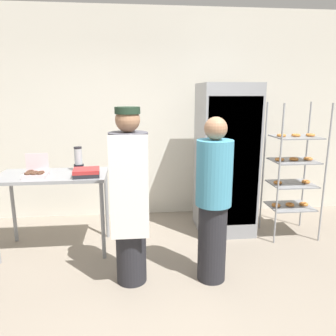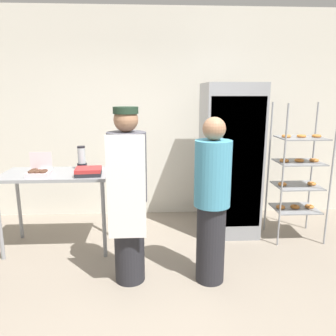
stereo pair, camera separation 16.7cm
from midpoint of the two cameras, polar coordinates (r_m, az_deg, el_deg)
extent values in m
plane|color=gray|center=(3.15, 2.76, -22.57)|extent=(14.00, 14.00, 0.00)
cube|color=silver|center=(4.91, 0.16, 9.12)|extent=(6.40, 0.12, 3.00)
cube|color=gray|center=(4.36, 11.71, 1.39)|extent=(0.71, 0.72, 1.95)
cube|color=gray|center=(4.02, 12.97, 0.66)|extent=(0.65, 0.02, 1.60)
cylinder|color=silver|center=(3.94, 10.38, 0.96)|extent=(0.02, 0.02, 0.96)
cylinder|color=#93969B|center=(4.09, 20.46, -1.59)|extent=(0.02, 0.02, 1.72)
cylinder|color=#93969B|center=(4.36, 27.55, -1.40)|extent=(0.02, 0.02, 1.72)
cylinder|color=#93969B|center=(4.52, 18.09, -0.09)|extent=(0.02, 0.02, 1.72)
cylinder|color=#93969B|center=(4.76, 24.69, 0.00)|extent=(0.02, 0.02, 1.72)
cube|color=gray|center=(4.55, 22.21, -6.55)|extent=(0.54, 0.44, 0.01)
torus|color=orange|center=(4.46, 20.03, -6.40)|extent=(0.11, 0.11, 0.03)
torus|color=orange|center=(4.54, 22.24, -6.27)|extent=(0.11, 0.11, 0.03)
torus|color=orange|center=(4.62, 24.37, -6.12)|extent=(0.11, 0.11, 0.03)
cube|color=gray|center=(4.46, 22.54, -2.88)|extent=(0.54, 0.44, 0.01)
torus|color=orange|center=(4.38, 20.34, -2.65)|extent=(0.10, 0.10, 0.04)
torus|color=orange|center=(4.54, 24.72, -2.49)|extent=(0.10, 0.10, 0.04)
cube|color=gray|center=(4.39, 22.88, 0.93)|extent=(0.54, 0.44, 0.01)
torus|color=orange|center=(4.31, 20.65, 1.22)|extent=(0.11, 0.11, 0.03)
torus|color=orange|center=(4.39, 22.91, 1.23)|extent=(0.11, 0.11, 0.03)
torus|color=orange|center=(4.48, 25.09, 1.23)|extent=(0.11, 0.11, 0.03)
cube|color=gray|center=(4.35, 23.23, 4.84)|extent=(0.54, 0.44, 0.01)
torus|color=orange|center=(4.26, 20.97, 5.20)|extent=(0.11, 0.11, 0.03)
torus|color=orange|center=(4.34, 23.26, 5.14)|extent=(0.11, 0.11, 0.03)
torus|color=orange|center=(4.43, 25.46, 5.07)|extent=(0.11, 0.11, 0.03)
cube|color=gray|center=(3.98, -17.81, -1.05)|extent=(1.22, 0.64, 0.04)
cylinder|color=gray|center=(3.75, -9.84, -8.89)|extent=(0.04, 0.04, 0.89)
cylinder|color=gray|center=(4.53, -23.55, -5.92)|extent=(0.04, 0.04, 0.89)
cylinder|color=gray|center=(4.27, -8.98, -6.10)|extent=(0.04, 0.04, 0.89)
cube|color=silver|center=(3.87, -20.42, -0.96)|extent=(0.25, 0.20, 0.05)
cube|color=silver|center=(3.94, -20.12, 1.18)|extent=(0.24, 0.01, 0.20)
torus|color=#513323|center=(3.84, -21.56, -0.63)|extent=(0.08, 0.08, 0.02)
torus|color=#513323|center=(3.82, -20.68, -0.62)|extent=(0.08, 0.08, 0.02)
torus|color=#513323|center=(3.80, -19.78, -0.61)|extent=(0.08, 0.08, 0.02)
torus|color=#513323|center=(3.88, -21.33, -0.45)|extent=(0.08, 0.08, 0.02)
torus|color=#513323|center=(3.86, -20.46, -0.44)|extent=(0.08, 0.08, 0.02)
torus|color=#513323|center=(3.85, -19.57, -0.44)|extent=(0.08, 0.08, 0.02)
torus|color=#513323|center=(3.93, -21.11, -0.28)|extent=(0.08, 0.08, 0.02)
cylinder|color=black|center=(4.03, -13.57, 0.24)|extent=(0.11, 0.11, 0.08)
cylinder|color=#B2BCC1|center=(4.01, -13.67, 2.11)|extent=(0.09, 0.09, 0.19)
cylinder|color=black|center=(3.99, -13.75, 3.57)|extent=(0.09, 0.09, 0.02)
cube|color=#232328|center=(3.76, -12.44, -0.91)|extent=(0.30, 0.28, 0.04)
cube|color=#B72D2D|center=(3.75, -12.47, -0.30)|extent=(0.30, 0.28, 0.04)
cylinder|color=#232328|center=(3.29, -5.27, -12.57)|extent=(0.29, 0.29, 0.83)
cylinder|color=#4C4C56|center=(3.04, -5.56, 0.11)|extent=(0.36, 0.36, 0.65)
sphere|color=#9E7051|center=(2.98, -5.74, 8.37)|extent=(0.22, 0.22, 0.22)
cube|color=white|center=(2.90, -5.65, -3.52)|extent=(0.34, 0.02, 0.94)
cylinder|color=#1E3323|center=(2.97, -5.78, 9.98)|extent=(0.23, 0.23, 0.06)
cylinder|color=#232328|center=(3.32, 8.90, -12.84)|extent=(0.28, 0.28, 0.78)
cylinder|color=teal|center=(3.08, 9.35, -0.97)|extent=(0.34, 0.34, 0.62)
sphere|color=#9E7051|center=(3.01, 9.64, 6.77)|extent=(0.21, 0.21, 0.21)
camera|label=1|loc=(0.08, -88.58, 0.33)|focal=35.00mm
camera|label=2|loc=(0.08, 91.42, -0.33)|focal=35.00mm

